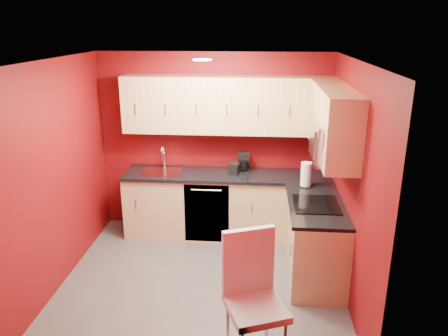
# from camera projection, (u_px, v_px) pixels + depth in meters

# --- Properties ---
(floor) EXTENTS (3.20, 3.20, 0.00)m
(floor) POSITION_uv_depth(u_px,v_px,m) (202.00, 280.00, 5.10)
(floor) COLOR #4B4846
(floor) RESTS_ON ground
(ceiling) EXTENTS (3.20, 3.20, 0.00)m
(ceiling) POSITION_uv_depth(u_px,v_px,m) (198.00, 61.00, 4.31)
(ceiling) COLOR white
(ceiling) RESTS_ON wall_back
(wall_back) EXTENTS (3.20, 0.00, 3.20)m
(wall_back) POSITION_uv_depth(u_px,v_px,m) (214.00, 143.00, 6.13)
(wall_back) COLOR maroon
(wall_back) RESTS_ON floor
(wall_front) EXTENTS (3.20, 0.00, 3.20)m
(wall_front) POSITION_uv_depth(u_px,v_px,m) (174.00, 246.00, 3.29)
(wall_front) COLOR maroon
(wall_front) RESTS_ON floor
(wall_left) EXTENTS (0.00, 3.00, 3.00)m
(wall_left) POSITION_uv_depth(u_px,v_px,m) (57.00, 175.00, 4.83)
(wall_left) COLOR maroon
(wall_left) RESTS_ON floor
(wall_right) EXTENTS (0.00, 3.00, 3.00)m
(wall_right) POSITION_uv_depth(u_px,v_px,m) (351.00, 183.00, 4.58)
(wall_right) COLOR maroon
(wall_right) RESTS_ON floor
(base_cabinets_back) EXTENTS (2.80, 0.60, 0.87)m
(base_cabinets_back) POSITION_uv_depth(u_px,v_px,m) (227.00, 206.00, 6.08)
(base_cabinets_back) COLOR #DBBC7D
(base_cabinets_back) RESTS_ON floor
(base_cabinets_right) EXTENTS (0.60, 1.30, 0.87)m
(base_cabinets_right) POSITION_uv_depth(u_px,v_px,m) (315.00, 241.00, 5.10)
(base_cabinets_right) COLOR #DBBC7D
(base_cabinets_right) RESTS_ON floor
(countertop_back) EXTENTS (2.80, 0.63, 0.04)m
(countertop_back) POSITION_uv_depth(u_px,v_px,m) (227.00, 175.00, 5.93)
(countertop_back) COLOR black
(countertop_back) RESTS_ON base_cabinets_back
(countertop_right) EXTENTS (0.63, 1.27, 0.04)m
(countertop_right) POSITION_uv_depth(u_px,v_px,m) (316.00, 205.00, 4.94)
(countertop_right) COLOR black
(countertop_right) RESTS_ON base_cabinets_right
(upper_cabinets_back) EXTENTS (2.80, 0.35, 0.75)m
(upper_cabinets_back) POSITION_uv_depth(u_px,v_px,m) (228.00, 105.00, 5.76)
(upper_cabinets_back) COLOR #E1BB7F
(upper_cabinets_back) RESTS_ON wall_back
(upper_cabinets_right) EXTENTS (0.35, 1.55, 0.75)m
(upper_cabinets_right) POSITION_uv_depth(u_px,v_px,m) (333.00, 115.00, 4.82)
(upper_cabinets_right) COLOR #E1BB7F
(upper_cabinets_right) RESTS_ON wall_right
(microwave) EXTENTS (0.42, 0.76, 0.42)m
(microwave) POSITION_uv_depth(u_px,v_px,m) (332.00, 140.00, 4.66)
(microwave) COLOR silver
(microwave) RESTS_ON upper_cabinets_right
(cooktop) EXTENTS (0.50, 0.55, 0.01)m
(cooktop) POSITION_uv_depth(u_px,v_px,m) (316.00, 204.00, 4.90)
(cooktop) COLOR black
(cooktop) RESTS_ON countertop_right
(sink) EXTENTS (0.52, 0.42, 0.35)m
(sink) POSITION_uv_depth(u_px,v_px,m) (162.00, 169.00, 6.00)
(sink) COLOR silver
(sink) RESTS_ON countertop_back
(dishwasher_front) EXTENTS (0.60, 0.02, 0.82)m
(dishwasher_front) POSITION_uv_depth(u_px,v_px,m) (207.00, 214.00, 5.83)
(dishwasher_front) COLOR black
(dishwasher_front) RESTS_ON base_cabinets_back
(downlight) EXTENTS (0.20, 0.20, 0.01)m
(downlight) POSITION_uv_depth(u_px,v_px,m) (202.00, 60.00, 4.60)
(downlight) COLOR white
(downlight) RESTS_ON ceiling
(coffee_maker) EXTENTS (0.17, 0.22, 0.27)m
(coffee_maker) POSITION_uv_depth(u_px,v_px,m) (244.00, 163.00, 5.95)
(coffee_maker) COLOR black
(coffee_maker) RESTS_ON countertop_back
(napkin_holder) EXTENTS (0.17, 0.17, 0.14)m
(napkin_holder) POSITION_uv_depth(u_px,v_px,m) (235.00, 169.00, 5.90)
(napkin_holder) COLOR black
(napkin_holder) RESTS_ON countertop_back
(paper_towel) EXTENTS (0.18, 0.18, 0.31)m
(paper_towel) POSITION_uv_depth(u_px,v_px,m) (306.00, 175.00, 5.42)
(paper_towel) COLOR white
(paper_towel) RESTS_ON countertop_right
(dining_chair) EXTENTS (0.62, 0.63, 1.17)m
(dining_chair) POSITION_uv_depth(u_px,v_px,m) (256.00, 302.00, 3.73)
(dining_chair) COLOR silver
(dining_chair) RESTS_ON floor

